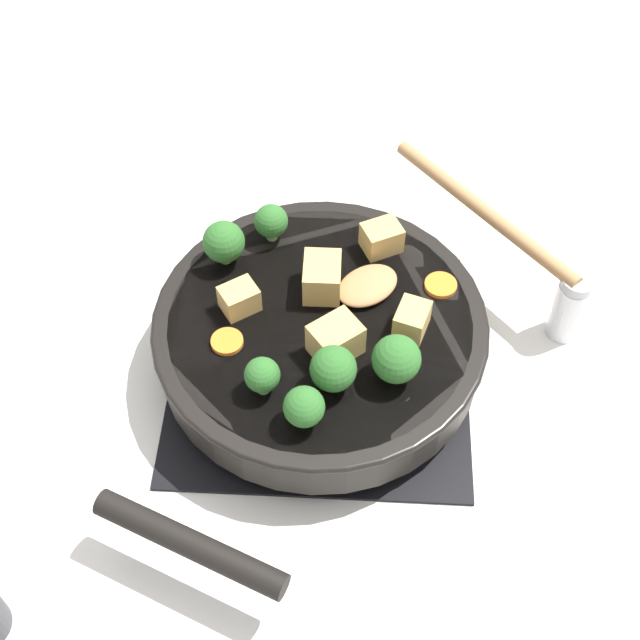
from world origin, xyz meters
TOP-DOWN VIEW (x-y plane):
  - ground_plane at (0.00, 0.00)m, footprint 2.40×2.40m
  - front_burner_grate at (0.00, 0.00)m, footprint 0.31×0.31m
  - skillet_pan at (-0.00, -0.00)m, footprint 0.35×0.45m
  - wooden_spoon at (0.12, 0.11)m, footprint 0.26×0.26m
  - tofu_cube_center_large at (0.09, -0.01)m, footprint 0.04×0.04m
  - tofu_cube_near_handle at (0.06, 0.10)m, footprint 0.05×0.04m
  - tofu_cube_east_chunk at (-0.08, 0.01)m, footprint 0.05×0.04m
  - tofu_cube_west_chunk at (0.00, 0.04)m, footprint 0.04×0.05m
  - tofu_cube_back_piece at (0.02, -0.04)m, footprint 0.06×0.06m
  - broccoli_floret_near_spoon at (-0.05, -0.09)m, footprint 0.03×0.03m
  - broccoli_floret_center_top at (-0.10, 0.07)m, footprint 0.04×0.04m
  - broccoli_floret_east_rim at (0.02, -0.08)m, footprint 0.04×0.04m
  - broccoli_floret_west_rim at (-0.06, 0.11)m, footprint 0.04×0.04m
  - broccoli_floret_north_edge at (0.07, -0.06)m, footprint 0.05×0.05m
  - broccoli_floret_south_cluster at (-0.01, -0.12)m, footprint 0.04×0.04m
  - carrot_slice_orange_thin at (-0.09, -0.03)m, footprint 0.03×0.03m
  - carrot_slice_near_center at (0.12, 0.05)m, footprint 0.03×0.03m
  - salt_shaker at (0.26, 0.06)m, footprint 0.04×0.04m

SIDE VIEW (x-z plane):
  - ground_plane at x=0.00m, z-range 0.00..0.00m
  - front_burner_grate at x=0.00m, z-range 0.00..0.03m
  - salt_shaker at x=0.26m, z-range 0.00..0.09m
  - skillet_pan at x=0.00m, z-range 0.03..0.08m
  - carrot_slice_orange_thin at x=-0.09m, z-range 0.08..0.08m
  - carrot_slice_near_center at x=0.12m, z-range 0.08..0.08m
  - wooden_spoon at x=0.12m, z-range 0.08..0.09m
  - tofu_cube_east_chunk at x=-0.08m, z-range 0.08..0.11m
  - tofu_cube_center_large at x=0.09m, z-range 0.08..0.11m
  - tofu_cube_near_handle at x=0.06m, z-range 0.08..0.11m
  - tofu_cube_back_piece at x=0.02m, z-range 0.08..0.12m
  - tofu_cube_west_chunk at x=0.00m, z-range 0.08..0.12m
  - broccoli_floret_near_spoon at x=-0.05m, z-range 0.08..0.12m
  - broccoli_floret_west_rim at x=-0.06m, z-range 0.08..0.13m
  - broccoli_floret_south_cluster at x=-0.01m, z-range 0.08..0.13m
  - broccoli_floret_center_top at x=-0.10m, z-range 0.08..0.13m
  - broccoli_floret_east_rim at x=0.02m, z-range 0.08..0.13m
  - broccoli_floret_north_edge at x=0.07m, z-range 0.08..0.13m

